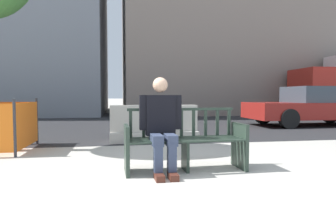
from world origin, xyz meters
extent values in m
plane|color=#B7B2A8|center=(0.00, 0.00, 0.00)|extent=(200.00, 200.00, 0.00)
cube|color=#28282B|center=(0.00, 8.70, 0.00)|extent=(120.00, 12.00, 0.01)
cube|color=#28382D|center=(-0.57, 0.40, 0.33)|extent=(0.07, 0.51, 0.66)
cube|color=#28382D|center=(1.07, 0.45, 0.33)|extent=(0.07, 0.51, 0.66)
cube|color=#28382D|center=(0.25, 0.43, 0.22)|extent=(0.05, 0.33, 0.45)
cube|color=#28382D|center=(0.26, 0.20, 0.45)|extent=(1.60, 0.12, 0.02)
cube|color=#28382D|center=(0.25, 0.31, 0.45)|extent=(1.60, 0.12, 0.02)
cube|color=#28382D|center=(0.25, 0.43, 0.45)|extent=(1.60, 0.12, 0.02)
cube|color=#28382D|center=(0.25, 0.54, 0.45)|extent=(1.60, 0.12, 0.02)
cube|color=#28382D|center=(0.24, 0.66, 0.45)|extent=(1.60, 0.12, 0.02)
cube|color=#28382D|center=(0.24, 0.67, 0.86)|extent=(1.60, 0.08, 0.04)
cube|color=#28382D|center=(-0.51, 0.64, 0.65)|extent=(0.04, 0.03, 0.38)
cube|color=#28382D|center=(-0.32, 0.65, 0.65)|extent=(0.04, 0.03, 0.38)
cube|color=#28382D|center=(-0.13, 0.65, 0.65)|extent=(0.04, 0.03, 0.38)
cube|color=#28382D|center=(0.06, 0.66, 0.65)|extent=(0.04, 0.03, 0.38)
cube|color=#28382D|center=(0.24, 0.67, 0.65)|extent=(0.04, 0.03, 0.38)
cube|color=#28382D|center=(0.43, 0.67, 0.65)|extent=(0.04, 0.03, 0.38)
cube|color=#28382D|center=(0.62, 0.68, 0.65)|extent=(0.04, 0.03, 0.38)
cube|color=#28382D|center=(0.81, 0.68, 0.65)|extent=(0.04, 0.03, 0.38)
cube|color=#28382D|center=(0.99, 0.69, 0.65)|extent=(0.04, 0.03, 0.38)
cube|color=#28382D|center=(-0.57, 0.38, 0.65)|extent=(0.06, 0.46, 0.03)
cube|color=#28382D|center=(1.07, 0.43, 0.65)|extent=(0.06, 0.46, 0.03)
cube|color=black|center=(-0.10, 0.48, 0.79)|extent=(0.41, 0.25, 0.56)
sphere|color=tan|center=(-0.10, 0.46, 1.21)|extent=(0.21, 0.21, 0.21)
cube|color=#333D56|center=(-0.18, 0.26, 0.48)|extent=(0.15, 0.44, 0.14)
cube|color=#333D56|center=(0.00, 0.27, 0.48)|extent=(0.15, 0.44, 0.14)
cube|color=#333D56|center=(-0.18, 0.09, 0.23)|extent=(0.11, 0.11, 0.45)
cube|color=#333D56|center=(0.00, 0.10, 0.23)|extent=(0.11, 0.11, 0.45)
cube|color=#4C2319|center=(-0.18, 0.01, 0.04)|extent=(0.12, 0.26, 0.08)
cube|color=#4C2319|center=(0.00, 0.02, 0.04)|extent=(0.12, 0.26, 0.08)
cube|color=black|center=(-0.35, 0.45, 0.83)|extent=(0.09, 0.12, 0.48)
cube|color=black|center=(0.14, 0.46, 0.83)|extent=(0.09, 0.12, 0.48)
cube|color=#ADA89E|center=(0.13, 3.22, 0.12)|extent=(2.01, 0.72, 0.24)
cube|color=#ADA89E|center=(0.13, 3.22, 0.54)|extent=(2.01, 0.34, 0.60)
cylinder|color=#2D2D33|center=(-2.44, 1.82, 0.50)|extent=(0.05, 0.05, 1.00)
cylinder|color=#2D2D33|center=(-2.44, 3.24, 0.50)|extent=(0.05, 0.05, 1.00)
cube|color=orange|center=(-3.15, 3.24, 0.50)|extent=(1.42, 0.03, 0.84)
cube|color=orange|center=(-2.44, 2.53, 0.50)|extent=(0.03, 1.42, 0.84)
cube|color=maroon|center=(6.08, 5.94, 0.54)|extent=(4.53, 1.85, 0.56)
cube|color=#38424C|center=(6.26, 5.94, 1.10)|extent=(1.94, 1.63, 0.56)
cylinder|color=black|center=(4.68, 5.07, 0.32)|extent=(0.64, 0.22, 0.64)
cylinder|color=black|center=(4.67, 6.81, 0.32)|extent=(0.64, 0.22, 0.64)
cylinder|color=black|center=(7.48, 6.82, 0.32)|extent=(0.64, 0.22, 0.64)
cube|color=#B2281E|center=(8.92, 9.55, 1.45)|extent=(2.08, 2.27, 1.80)
cylinder|color=black|center=(8.68, 8.54, 0.45)|extent=(0.91, 0.31, 0.90)
cylinder|color=black|center=(8.75, 10.58, 0.45)|extent=(0.91, 0.31, 0.90)
camera|label=1|loc=(-0.67, -3.66, 1.06)|focal=32.00mm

